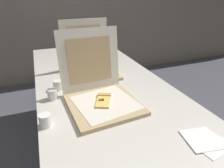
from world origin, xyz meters
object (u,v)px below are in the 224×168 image
pizza_box_middle (90,66)px  napkin_pile (205,141)px  pizza_box_front (101,94)px  cup_white_near_left (45,120)px  cup_white_near_center (52,94)px  cup_white_mid (58,85)px  table (101,89)px

pizza_box_middle → napkin_pile: (0.26, -0.92, -0.05)m
pizza_box_front → cup_white_near_left: bearing=-164.2°
pizza_box_front → cup_white_near_center: size_ratio=6.94×
pizza_box_front → napkin_pile: size_ratio=2.33×
cup_white_near_center → cup_white_mid: 0.12m
table → pizza_box_middle: pizza_box_middle is taller
cup_white_near_left → pizza_box_middle: bearing=56.7°
table → pizza_box_front: bearing=-108.8°
pizza_box_middle → cup_white_near_center: bearing=-136.1°
table → cup_white_mid: 0.31m
cup_white_near_center → cup_white_near_left: bearing=-102.8°
table → pizza_box_middle: (-0.02, 0.21, 0.10)m
pizza_box_front → cup_white_near_left: size_ratio=6.94×
cup_white_near_left → napkin_pile: 0.73m
table → napkin_pile: 0.75m
cup_white_near_left → napkin_pile: bearing=-29.5°
cup_white_mid → cup_white_near_left: bearing=-105.6°
table → cup_white_mid: bearing=179.0°
table → pizza_box_front: 0.28m
cup_white_near_center → cup_white_near_left: same height
napkin_pile → table: bearing=108.2°
table → cup_white_near_center: size_ratio=32.90×
cup_white_near_left → napkin_pile: size_ratio=0.34×
cup_white_mid → napkin_pile: size_ratio=0.34×
pizza_box_middle → napkin_pile: 0.96m
cup_white_near_left → cup_white_mid: bearing=74.4°
cup_white_mid → napkin_pile: cup_white_mid is taller
cup_white_mid → cup_white_near_left: size_ratio=1.00×
pizza_box_middle → cup_white_mid: (-0.27, -0.20, -0.03)m
pizza_box_front → pizza_box_middle: 0.46m
pizza_box_front → cup_white_mid: bearing=126.3°
table → napkin_pile: bearing=-71.8°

